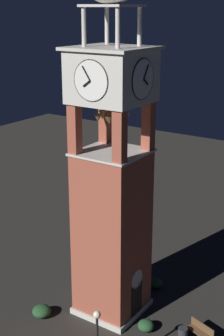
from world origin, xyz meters
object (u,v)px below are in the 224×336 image
clock_tower (112,189)px  trash_bin (183,335)px  park_bench (201,332)px  lamp_post (97,333)px

clock_tower → trash_bin: 8.64m
park_bench → lamp_post: 6.57m
park_bench → lamp_post: size_ratio=0.43×
clock_tower → lamp_post: 7.65m
clock_tower → trash_bin: bearing=-94.0°
clock_tower → lamp_post: (-5.19, -2.68, -4.93)m
clock_tower → trash_bin: size_ratio=23.31×
park_bench → trash_bin: 0.99m
park_bench → trash_bin: (-0.65, 0.74, -0.08)m
lamp_post → clock_tower: bearing=27.3°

